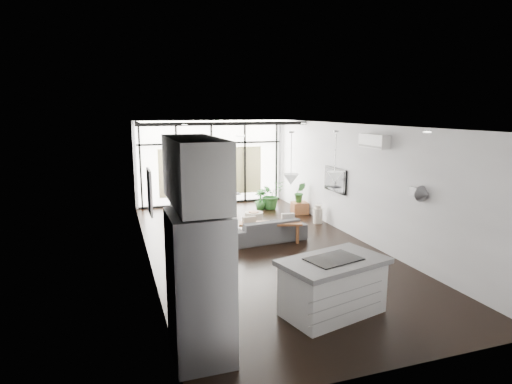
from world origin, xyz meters
TOP-DOWN VIEW (x-y plane):
  - floor at (0.00, 0.00)m, footprint 5.00×10.00m
  - ceiling at (0.00, 0.00)m, footprint 5.00×10.00m
  - wall_left at (-2.50, 0.00)m, footprint 0.02×10.00m
  - wall_right at (2.50, 0.00)m, footprint 0.02×10.00m
  - wall_back at (0.00, 5.00)m, footprint 5.00×0.02m
  - wall_front at (0.00, -5.00)m, footprint 5.00×0.02m
  - glazing at (0.00, 4.88)m, footprint 5.00×0.20m
  - skylight at (0.00, 4.00)m, footprint 4.70×1.90m
  - neighbour_building at (0.00, 4.95)m, footprint 3.50×0.02m
  - island at (-0.01, -3.44)m, footprint 1.81×1.33m
  - cooktop at (-0.01, -3.44)m, footprint 0.92×0.72m
  - fridge at (-2.18, -3.95)m, footprint 0.74×0.92m
  - appliance_column at (-2.04, -3.05)m, footprint 0.64×0.67m
  - upper_cabinets at (-2.12, -3.50)m, footprint 0.62×1.75m
  - pendant_left at (-0.40, -2.65)m, footprint 0.26×0.26m
  - pendant_right at (0.40, -2.65)m, footprint 0.26×0.26m
  - sofa at (0.34, 0.45)m, footprint 1.91×0.74m
  - console_bench at (0.37, 0.32)m, footprint 1.55×0.78m
  - pouf at (0.43, 1.75)m, footprint 0.59×0.59m
  - crate at (2.24, 2.74)m, footprint 0.51×0.51m
  - plant_tall at (1.62, 3.62)m, footprint 1.05×1.11m
  - plant_med at (1.25, 3.58)m, footprint 0.65×0.73m
  - plant_crate at (2.24, 2.74)m, footprint 0.51×0.69m
  - milk_can at (2.25, 1.53)m, footprint 0.28×0.28m
  - bistro_set at (0.04, 4.08)m, footprint 1.68×0.99m
  - tv at (2.46, 1.00)m, footprint 0.05×1.10m
  - ac_unit at (2.38, -0.80)m, footprint 0.22×0.90m
  - framed_art at (-2.47, -0.50)m, footprint 0.04×0.70m

SIDE VIEW (x-z plane):
  - floor at x=0.00m, z-range 0.00..0.00m
  - crate at x=2.24m, z-range 0.00..0.35m
  - plant_med at x=1.25m, z-range 0.00..0.36m
  - pouf at x=0.43m, z-range 0.00..0.40m
  - console_bench at x=0.37m, z-range 0.00..0.48m
  - milk_can at x=2.25m, z-range 0.00..0.52m
  - plant_tall at x=1.62m, z-range 0.00..0.71m
  - sofa at x=0.34m, z-range 0.00..0.73m
  - bistro_set at x=0.04m, z-range 0.00..0.76m
  - island at x=-0.01m, z-range 0.00..0.89m
  - plant_crate at x=2.24m, z-range 0.35..0.62m
  - cooktop at x=-0.01m, z-range 0.89..0.90m
  - fridge at x=-2.18m, z-range 0.00..1.90m
  - neighbour_building at x=0.00m, z-range 0.30..1.90m
  - appliance_column at x=-2.04m, z-range 0.00..2.49m
  - tv at x=2.46m, z-range 0.98..1.62m
  - wall_left at x=-2.50m, z-range 0.00..2.80m
  - wall_right at x=2.50m, z-range 0.00..2.80m
  - wall_back at x=0.00m, z-range 0.00..2.80m
  - wall_front at x=0.00m, z-range 0.00..2.80m
  - glazing at x=0.00m, z-range 0.00..2.80m
  - framed_art at x=-2.47m, z-range 1.10..2.00m
  - pendant_left at x=-0.40m, z-range 1.93..2.11m
  - pendant_right at x=0.40m, z-range 1.93..2.11m
  - upper_cabinets at x=-2.12m, z-range 1.92..2.78m
  - ac_unit at x=2.38m, z-range 2.30..2.60m
  - skylight at x=0.00m, z-range 2.74..2.80m
  - ceiling at x=0.00m, z-range 2.80..2.80m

